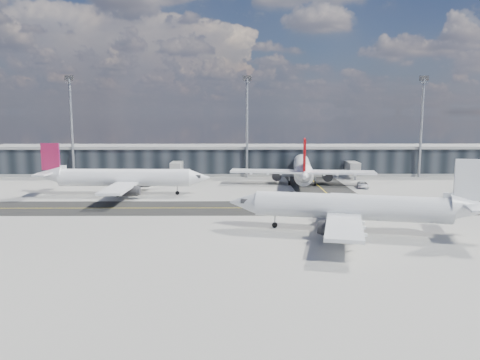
{
  "coord_description": "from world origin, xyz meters",
  "views": [
    {
      "loc": [
        -2.95,
        -86.2,
        18.68
      ],
      "look_at": [
        -2.28,
        7.93,
        5.0
      ],
      "focal_mm": 35.0,
      "sensor_mm": 36.0,
      "label": 1
    }
  ],
  "objects_px": {
    "airliner_near": "(355,207)",
    "baggage_tug": "(289,196)",
    "airliner_redtail": "(302,169)",
    "service_van": "(363,185)",
    "airliner_af": "(122,178)"
  },
  "relations": [
    {
      "from": "airliner_near",
      "to": "baggage_tug",
      "type": "height_order",
      "value": "airliner_near"
    },
    {
      "from": "airliner_redtail",
      "to": "service_van",
      "type": "height_order",
      "value": "airliner_redtail"
    },
    {
      "from": "airliner_af",
      "to": "service_van",
      "type": "height_order",
      "value": "airliner_af"
    },
    {
      "from": "airliner_af",
      "to": "baggage_tug",
      "type": "relative_size",
      "value": 13.59
    },
    {
      "from": "airliner_af",
      "to": "airliner_redtail",
      "type": "xyz_separation_m",
      "value": [
        42.9,
        13.54,
        0.43
      ]
    },
    {
      "from": "airliner_redtail",
      "to": "baggage_tug",
      "type": "distance_m",
      "value": 21.07
    },
    {
      "from": "airliner_near",
      "to": "baggage_tug",
      "type": "xyz_separation_m",
      "value": [
        -7.25,
        27.46,
        -3.08
      ]
    },
    {
      "from": "airliner_af",
      "to": "service_van",
      "type": "relative_size",
      "value": 6.97
    },
    {
      "from": "airliner_af",
      "to": "airliner_near",
      "type": "relative_size",
      "value": 1.0
    },
    {
      "from": "airliner_redtail",
      "to": "service_van",
      "type": "relative_size",
      "value": 7.77
    },
    {
      "from": "airliner_redtail",
      "to": "airliner_near",
      "type": "bearing_deg",
      "value": -81.28
    },
    {
      "from": "airliner_redtail",
      "to": "airliner_near",
      "type": "relative_size",
      "value": 1.11
    },
    {
      "from": "baggage_tug",
      "to": "service_van",
      "type": "bearing_deg",
      "value": 111.44
    },
    {
      "from": "airliner_near",
      "to": "airliner_af",
      "type": "bearing_deg",
      "value": 65.38
    },
    {
      "from": "airliner_af",
      "to": "airliner_redtail",
      "type": "distance_m",
      "value": 44.99
    }
  ]
}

